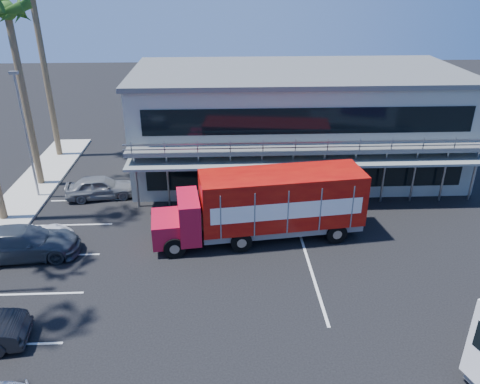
{
  "coord_description": "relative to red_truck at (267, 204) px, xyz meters",
  "views": [
    {
      "loc": [
        -2.35,
        -16.84,
        13.39
      ],
      "look_at": [
        -1.32,
        6.38,
        2.3
      ],
      "focal_mm": 35.0,
      "sensor_mm": 36.0,
      "label": 1
    }
  ],
  "objects": [
    {
      "name": "parked_car_e",
      "position": [
        -10.22,
        5.46,
        -1.35
      ],
      "size": [
        4.55,
        2.39,
        1.48
      ],
      "primitive_type": "imported",
      "rotation": [
        0.0,
        0.0,
        1.73
      ],
      "color": "slate",
      "rests_on": "ground"
    },
    {
      "name": "ground",
      "position": [
        -0.1,
        -5.34,
        -2.08
      ],
      "size": [
        120.0,
        120.0,
        0.0
      ],
      "primitive_type": "plane",
      "color": "black",
      "rests_on": "ground"
    },
    {
      "name": "building",
      "position": [
        2.9,
        9.6,
        1.57
      ],
      "size": [
        22.4,
        12.0,
        7.3
      ],
      "color": "gray",
      "rests_on": "ground"
    },
    {
      "name": "palm_f",
      "position": [
        -15.2,
        13.16,
        9.39
      ],
      "size": [
        2.8,
        2.8,
        13.25
      ],
      "color": "brown",
      "rests_on": "ground"
    },
    {
      "name": "red_truck",
      "position": [
        0.0,
        0.0,
        0.0
      ],
      "size": [
        11.48,
        3.97,
        3.79
      ],
      "rotation": [
        0.0,
        0.0,
        0.12
      ],
      "color": "#AA0D28",
      "rests_on": "ground"
    },
    {
      "name": "palm_e",
      "position": [
        -14.8,
        7.66,
        8.49
      ],
      "size": [
        2.8,
        2.8,
        12.25
      ],
      "color": "brown",
      "rests_on": "ground"
    },
    {
      "name": "parked_car_d",
      "position": [
        -12.6,
        -1.34,
        -1.27
      ],
      "size": [
        5.78,
        2.79,
        1.62
      ],
      "primitive_type": "imported",
      "rotation": [
        0.0,
        0.0,
        1.67
      ],
      "color": "#333B44",
      "rests_on": "ground"
    },
    {
      "name": "parked_car_c",
      "position": [
        -12.6,
        -0.94,
        -1.42
      ],
      "size": [
        5.26,
        3.69,
        1.33
      ],
      "primitive_type": "imported",
      "rotation": [
        0.0,
        0.0,
        1.91
      ],
      "color": "white",
      "rests_on": "ground"
    },
    {
      "name": "light_pole_far",
      "position": [
        -14.3,
        5.66,
        2.42
      ],
      "size": [
        0.5,
        0.25,
        8.09
      ],
      "color": "gray",
      "rests_on": "ground"
    }
  ]
}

